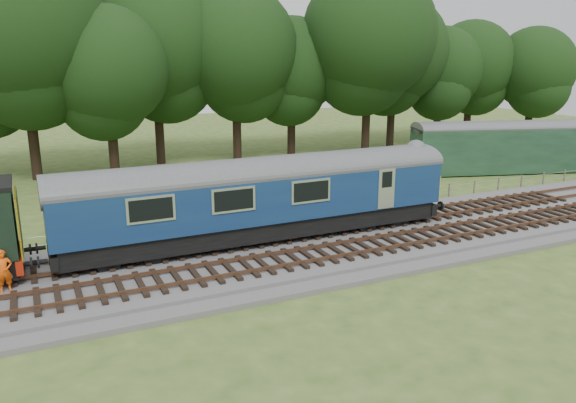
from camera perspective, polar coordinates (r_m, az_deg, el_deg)
ground at (r=25.39m, az=1.90°, el=-5.03°), size 120.00×120.00×0.00m
ballast at (r=25.34m, az=1.91°, el=-4.66°), size 70.00×7.00×0.35m
track_north at (r=26.44m, az=0.53°, el=-3.26°), size 67.20×2.40×0.21m
track_south at (r=23.93m, az=3.66°, el=-5.27°), size 67.20×2.40×0.21m
fence at (r=29.26m, az=-2.11°, el=-2.33°), size 64.00×0.12×1.00m
tree_line at (r=45.43m, az=-10.85°, el=3.60°), size 70.00×8.00×18.00m
dmu_railcar at (r=25.21m, az=-2.76°, el=1.00°), size 18.05×2.86×3.88m
worker at (r=22.43m, az=-26.90°, el=-6.34°), size 0.62×0.45×1.58m
parked_coach at (r=44.89m, az=21.71°, el=5.43°), size 14.87×6.74×3.77m
shed at (r=47.95m, az=20.14°, el=5.37°), size 4.77×4.77×2.96m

